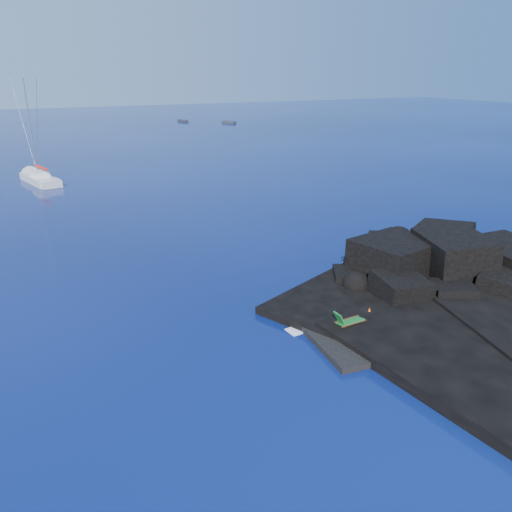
{
  "coord_description": "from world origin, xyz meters",
  "views": [
    {
      "loc": [
        -13.03,
        -18.59,
        13.86
      ],
      "look_at": [
        1.25,
        9.85,
        2.0
      ],
      "focal_mm": 35.0,
      "sensor_mm": 36.0,
      "label": 1
    }
  ],
  "objects_px": {
    "deck_chair": "(351,317)",
    "distant_boat_a": "(183,122)",
    "distant_boat_b": "(229,123)",
    "sunbather": "(414,327)",
    "sailboat": "(40,183)",
    "marker_cone": "(369,311)"
  },
  "relations": [
    {
      "from": "deck_chair",
      "to": "marker_cone",
      "type": "relative_size",
      "value": 3.43
    },
    {
      "from": "deck_chair",
      "to": "marker_cone",
      "type": "xyz_separation_m",
      "value": [
        1.88,
        0.67,
        -0.35
      ]
    },
    {
      "from": "distant_boat_b",
      "to": "distant_boat_a",
      "type": "bearing_deg",
      "value": 112.01
    },
    {
      "from": "sunbather",
      "to": "marker_cone",
      "type": "distance_m",
      "value": 2.74
    },
    {
      "from": "sunbather",
      "to": "distant_boat_a",
      "type": "relative_size",
      "value": 0.42
    },
    {
      "from": "deck_chair",
      "to": "marker_cone",
      "type": "height_order",
      "value": "deck_chair"
    },
    {
      "from": "deck_chair",
      "to": "distant_boat_a",
      "type": "relative_size",
      "value": 0.45
    },
    {
      "from": "distant_boat_a",
      "to": "sailboat",
      "type": "bearing_deg",
      "value": -134.13
    },
    {
      "from": "distant_boat_a",
      "to": "distant_boat_b",
      "type": "distance_m",
      "value": 14.35
    },
    {
      "from": "sailboat",
      "to": "distant_boat_a",
      "type": "height_order",
      "value": "sailboat"
    },
    {
      "from": "marker_cone",
      "to": "deck_chair",
      "type": "bearing_deg",
      "value": -160.46
    },
    {
      "from": "sailboat",
      "to": "sunbather",
      "type": "relative_size",
      "value": 7.88
    },
    {
      "from": "deck_chair",
      "to": "distant_boat_a",
      "type": "distance_m",
      "value": 126.49
    },
    {
      "from": "distant_boat_a",
      "to": "marker_cone",
      "type": "bearing_deg",
      "value": -116.29
    },
    {
      "from": "sailboat",
      "to": "marker_cone",
      "type": "distance_m",
      "value": 52.28
    },
    {
      "from": "sailboat",
      "to": "distant_boat_a",
      "type": "relative_size",
      "value": 3.3
    },
    {
      "from": "deck_chair",
      "to": "distant_boat_b",
      "type": "distance_m",
      "value": 119.62
    },
    {
      "from": "deck_chair",
      "to": "sailboat",
      "type": "bearing_deg",
      "value": 100.85
    },
    {
      "from": "sunbather",
      "to": "distant_boat_b",
      "type": "relative_size",
      "value": 0.38
    },
    {
      "from": "marker_cone",
      "to": "distant_boat_b",
      "type": "bearing_deg",
      "value": 70.24
    },
    {
      "from": "sailboat",
      "to": "marker_cone",
      "type": "bearing_deg",
      "value": -88.24
    },
    {
      "from": "distant_boat_a",
      "to": "distant_boat_b",
      "type": "height_order",
      "value": "distant_boat_b"
    }
  ]
}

